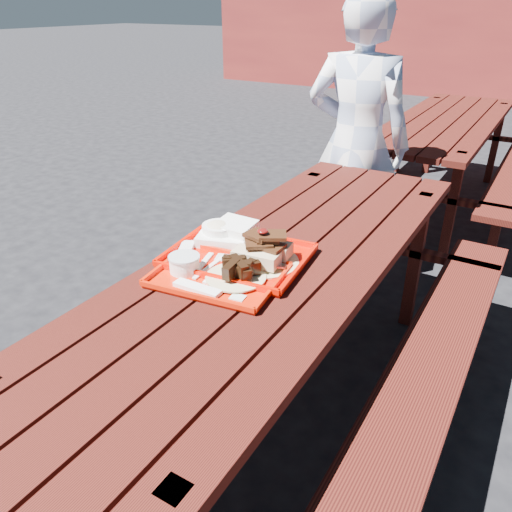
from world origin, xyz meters
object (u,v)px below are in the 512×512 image
picnic_table_near (276,301)px  near_tray (241,248)px  picnic_table_far (443,142)px  person (356,144)px  far_tray (216,273)px

picnic_table_near → near_tray: size_ratio=4.57×
picnic_table_far → near_tray: (-0.11, -2.87, 0.23)m
person → near_tray: bearing=88.5°
picnic_table_far → far_tray: bearing=-91.9°
picnic_table_near → near_tray: (-0.11, -0.07, 0.23)m
picnic_table_far → person: person is taller
picnic_table_far → near_tray: near_tray is taller
picnic_table_far → person: (-0.21, -1.45, 0.28)m
near_tray → picnic_table_far: bearing=87.7°
near_tray → person: bearing=94.1°
far_tray → person: 1.60m
picnic_table_near → far_tray: 0.34m
picnic_table_far → person: size_ratio=1.43×
near_tray → far_tray: 0.18m
far_tray → person: person is taller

